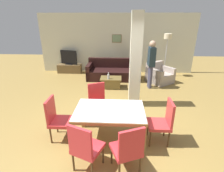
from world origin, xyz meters
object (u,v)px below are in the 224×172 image
Objects in this scene: dining_chair_far_left at (98,101)px; sofa at (113,72)px; dining_chair_head_left at (57,118)px; coffee_table at (111,82)px; dining_table at (110,116)px; bottle at (108,76)px; standing_person at (151,61)px; dining_chair_near_left at (85,146)px; armchair at (159,76)px; floor_lamp at (168,41)px; dining_chair_head_right at (163,121)px; dining_chair_near_right at (128,148)px; tv_stand at (70,68)px; tv_screen at (69,58)px.

dining_chair_far_left is 3.27m from sofa.
dining_chair_head_left is 3.23m from coffee_table.
coffee_table is at bearing 92.84° from dining_table.
standing_person is at bearing 7.65° from bottle.
dining_chair_near_left is 0.55× the size of standing_person.
standing_person is (-0.48, -0.60, 0.74)m from armchair.
standing_person is (1.68, 4.00, 0.51)m from dining_chair_near_left.
floor_lamp reaches higher than bottle.
dining_chair_near_left reaches higher than bottle.
armchair is (2.94, 3.74, -0.24)m from dining_chair_head_left.
dining_chair_near_left is at bearing 120.15° from dining_chair_head_right.
sofa is 2.70m from floor_lamp.
coffee_table is at bearing 55.70° from bottle.
dining_chair_near_left is 1.71m from dining_chair_head_right.
dining_chair_head_left is at bearing 76.19° from sofa.
dining_chair_near_right is (0.72, -0.01, 0.00)m from dining_chair_near_left.
bottle is (-2.04, -0.81, 0.20)m from armchair.
floor_lamp is at bearing 34.41° from bottle.
dining_chair_head_left is at bearing 14.91° from armchair.
tv_stand is at bearing -167.06° from dining_chair_head_left.
tv_screen is at bearing 34.78° from dining_chair_head_right.
floor_lamp reaches higher than dining_chair_head_left.
dining_chair_near_left is 1.00× the size of dining_chair_head_right.
standing_person is (1.56, 0.21, 0.54)m from bottle.
dining_chair_head_right is 4.83m from floor_lamp.
sofa is at bearing -47.13° from armchair.
dining_chair_near_left is at bearing -91.87° from bottle.
dining_chair_head_left is at bearing 180.00° from dining_table.
bottle is at bearing 151.74° from tv_screen.
dining_chair_head_left is 1.73m from dining_chair_near_right.
tv_stand is at bearing 34.78° from dining_chair_head_right.
dining_chair_near_right is at bearing -108.54° from floor_lamp.
floor_lamp is (1.83, 5.46, 1.06)m from dining_chair_near_right.
tv_screen reaches higher than coffee_table.
dining_chair_near_right is 1.22× the size of coffee_table.
standing_person reaches higher than dining_chair_far_left.
floor_lamp is at bearing -147.32° from dining_chair_far_left.
dining_chair_near_right is at bearing 89.71° from dining_chair_far_left.
armchair is at bearing -149.85° from dining_chair_far_left.
dining_table is 1.14m from dining_chair_head_left.
dining_table reaches higher than bottle.
floor_lamp is at bearing 64.52° from dining_table.
armchair is (1.81, 3.74, -0.31)m from dining_table.
standing_person is (-0.87, -1.45, -0.56)m from floor_lamp.
floor_lamp is at bearing -168.02° from tv_screen.
dining_table is 3.08m from coffee_table.
dining_chair_near_right and dining_chair_head_right have the same top height.
dining_chair_near_left is at bearing 157.04° from dining_chair_near_right.
dining_chair_near_left reaches higher than tv_stand.
tv_screen is (-2.25, 4.86, 0.14)m from dining_table.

